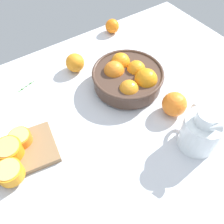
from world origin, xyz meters
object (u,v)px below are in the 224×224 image
object	(u,v)px
orange_half_0	(9,150)
loose_orange_3	(112,26)
orange_half_2	(10,172)
fruit_bowl	(128,77)
loose_orange_0	(174,104)
juice_pitcher	(200,133)
cutting_board	(14,156)
orange_half_1	(20,138)
loose_orange_1	(75,63)

from	to	relation	value
orange_half_0	loose_orange_3	distance (cm)	73.82
orange_half_0	orange_half_2	xyz separation A→B (cm)	(-2.29, -6.97, -0.12)
fruit_bowl	loose_orange_0	xyz separation A→B (cm)	(5.71, -19.22, -0.48)
orange_half_2	loose_orange_0	world-z (taller)	loose_orange_0
juice_pitcher	orange_half_0	xyz separation A→B (cm)	(-51.18, 28.47, -1.66)
juice_pitcher	cutting_board	distance (cm)	58.38
juice_pitcher	orange_half_1	bearing A→B (deg)	146.49
cutting_board	orange_half_2	distance (cm)	7.76
orange_half_2	loose_orange_3	size ratio (longest dim) A/B	1.19
fruit_bowl	loose_orange_1	xyz separation A→B (cm)	(-12.09, 19.74, -1.04)
orange_half_1	loose_orange_0	world-z (taller)	loose_orange_0
orange_half_0	loose_orange_0	size ratio (longest dim) A/B	0.94
juice_pitcher	loose_orange_3	xyz separation A→B (cm)	(12.16, 66.37, -2.65)
fruit_bowl	juice_pitcher	world-z (taller)	juice_pitcher
orange_half_2	loose_orange_0	distance (cm)	56.53
orange_half_1	loose_orange_1	bearing A→B (deg)	34.60
cutting_board	orange_half_0	xyz separation A→B (cm)	(-0.26, 0.33, 3.24)
orange_half_0	juice_pitcher	bearing A→B (deg)	-29.08
orange_half_2	juice_pitcher	bearing A→B (deg)	-21.91
cutting_board	orange_half_1	distance (cm)	5.73
orange_half_0	loose_orange_1	bearing A→B (deg)	34.04
fruit_bowl	loose_orange_3	distance (cm)	36.78
fruit_bowl	loose_orange_1	size ratio (longest dim) A/B	3.57
loose_orange_3	orange_half_1	bearing A→B (deg)	-149.03
loose_orange_0	orange_half_0	bearing A→B (deg)	164.69
loose_orange_1	cutting_board	bearing A→B (deg)	-145.40
cutting_board	loose_orange_0	size ratio (longest dim) A/B	3.04
cutting_board	loose_orange_0	distance (cm)	55.45
loose_orange_1	loose_orange_0	bearing A→B (deg)	-65.44
juice_pitcher	orange_half_0	distance (cm)	58.59
orange_half_0	orange_half_1	bearing A→B (deg)	29.83
fruit_bowl	orange_half_1	world-z (taller)	fruit_bowl
juice_pitcher	loose_orange_0	world-z (taller)	juice_pitcher
fruit_bowl	orange_half_0	distance (cm)	48.21
orange_half_1	orange_half_0	bearing A→B (deg)	-150.17
juice_pitcher	orange_half_1	world-z (taller)	juice_pitcher
orange_half_0	orange_half_1	distance (cm)	5.08
fruit_bowl	loose_orange_0	distance (cm)	20.05
cutting_board	juice_pitcher	bearing A→B (deg)	-28.92
juice_pitcher	orange_half_1	distance (cm)	56.16
loose_orange_0	loose_orange_3	size ratio (longest dim) A/B	1.33
fruit_bowl	juice_pitcher	distance (cm)	33.15
loose_orange_1	orange_half_0	bearing A→B (deg)	-145.96
fruit_bowl	orange_half_1	bearing A→B (deg)	-177.38
loose_orange_1	orange_half_1	bearing A→B (deg)	-145.40
orange_half_0	loose_orange_0	distance (cm)	55.69
juice_pitcher	orange_half_1	xyz separation A→B (cm)	(-46.79, 30.98, -2.12)
cutting_board	loose_orange_0	world-z (taller)	loose_orange_0
juice_pitcher	loose_orange_1	distance (cm)	54.93
loose_orange_1	loose_orange_3	world-z (taller)	loose_orange_1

